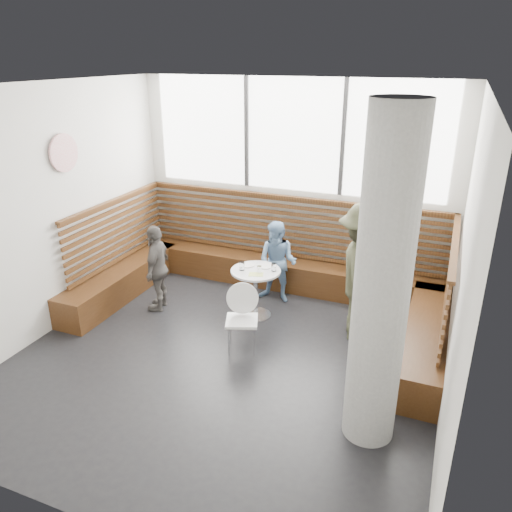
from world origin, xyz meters
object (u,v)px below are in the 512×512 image
at_px(child_left, 157,268).
at_px(adult_man, 363,273).
at_px(cafe_chair, 244,313).
at_px(child_back, 278,262).
at_px(concrete_column, 382,286).
at_px(cafe_table, 256,283).

bearing_deg(child_left, adult_man, 82.96).
bearing_deg(cafe_chair, child_back, 72.11).
distance_m(concrete_column, adult_man, 1.97).
xyz_separation_m(concrete_column, adult_man, (-0.46, 1.78, -0.68)).
height_order(cafe_chair, adult_man, adult_man).
bearing_deg(adult_man, cafe_table, 76.67).
relative_size(cafe_table, cafe_chair, 0.84).
height_order(concrete_column, cafe_table, concrete_column).
relative_size(cafe_table, child_back, 0.58).
xyz_separation_m(adult_man, child_back, (-1.35, 0.57, -0.29)).
height_order(concrete_column, child_left, concrete_column).
height_order(concrete_column, adult_man, concrete_column).
xyz_separation_m(child_back, child_left, (-1.52, -0.88, 0.02)).
xyz_separation_m(cafe_table, cafe_chair, (0.17, -0.82, -0.02)).
xyz_separation_m(concrete_column, cafe_table, (-1.92, 1.76, -1.09)).
distance_m(cafe_chair, child_back, 1.41).
distance_m(cafe_table, adult_man, 1.52).
bearing_deg(concrete_column, adult_man, 104.47).
relative_size(adult_man, child_left, 1.43).
height_order(child_back, child_left, child_left).
height_order(concrete_column, cafe_chair, concrete_column).
distance_m(adult_man, child_left, 2.90).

